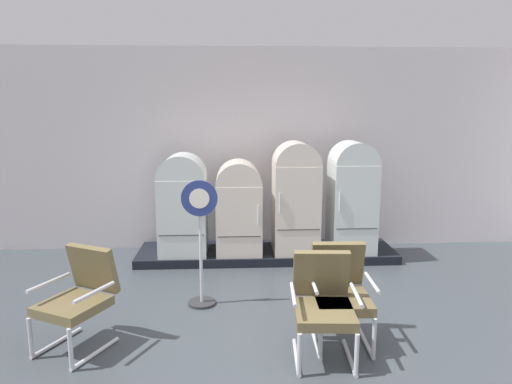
# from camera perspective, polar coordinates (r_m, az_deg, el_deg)

# --- Properties ---
(ground) EXTENTS (12.00, 10.00, 0.05)m
(ground) POSITION_cam_1_polar(r_m,az_deg,el_deg) (4.39, 4.44, -21.06)
(ground) COLOR #3C4349
(back_wall) EXTENTS (11.76, 0.12, 3.15)m
(back_wall) POSITION_cam_1_polar(r_m,az_deg,el_deg) (7.41, 1.00, 5.37)
(back_wall) COLOR silver
(back_wall) RESTS_ON ground
(display_plinth) EXTENTS (3.85, 0.95, 0.13)m
(display_plinth) POSITION_cam_1_polar(r_m,az_deg,el_deg) (7.10, 1.31, -7.51)
(display_plinth) COLOR black
(display_plinth) RESTS_ON ground
(refrigerator_0) EXTENTS (0.68, 0.67, 1.46)m
(refrigerator_0) POSITION_cam_1_polar(r_m,az_deg,el_deg) (6.79, -9.00, -1.19)
(refrigerator_0) COLOR silver
(refrigerator_0) RESTS_ON display_plinth
(refrigerator_1) EXTENTS (0.66, 0.72, 1.36)m
(refrigerator_1) POSITION_cam_1_polar(r_m,az_deg,el_deg) (6.79, -2.14, -1.58)
(refrigerator_1) COLOR silver
(refrigerator_1) RESTS_ON display_plinth
(refrigerator_2) EXTENTS (0.66, 0.69, 1.63)m
(refrigerator_2) POSITION_cam_1_polar(r_m,az_deg,el_deg) (6.81, 4.92, -0.25)
(refrigerator_2) COLOR silver
(refrigerator_2) RESTS_ON display_plinth
(refrigerator_3) EXTENTS (0.64, 0.66, 1.63)m
(refrigerator_3) POSITION_cam_1_polar(r_m,az_deg,el_deg) (6.96, 11.77, -0.18)
(refrigerator_3) COLOR silver
(refrigerator_3) RESTS_ON display_plinth
(armchair_left) EXTENTS (0.78, 0.84, 0.95)m
(armchair_left) POSITION_cam_1_polar(r_m,az_deg,el_deg) (4.78, -20.89, -11.66)
(armchair_left) COLOR silver
(armchair_left) RESTS_ON ground
(armchair_right) EXTENTS (0.61, 0.69, 0.95)m
(armchair_right) POSITION_cam_1_polar(r_m,az_deg,el_deg) (4.66, 10.34, -11.69)
(armchair_right) COLOR silver
(armchair_right) RESTS_ON ground
(armchair_center) EXTENTS (0.63, 0.70, 0.95)m
(armchair_center) POSITION_cam_1_polar(r_m,az_deg,el_deg) (4.37, 8.26, -13.14)
(armchair_center) COLOR silver
(armchair_center) RESTS_ON ground
(sign_stand) EXTENTS (0.41, 0.32, 1.46)m
(sign_stand) POSITION_cam_1_polar(r_m,az_deg,el_deg) (5.33, -6.83, -6.97)
(sign_stand) COLOR #2D2D30
(sign_stand) RESTS_ON ground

